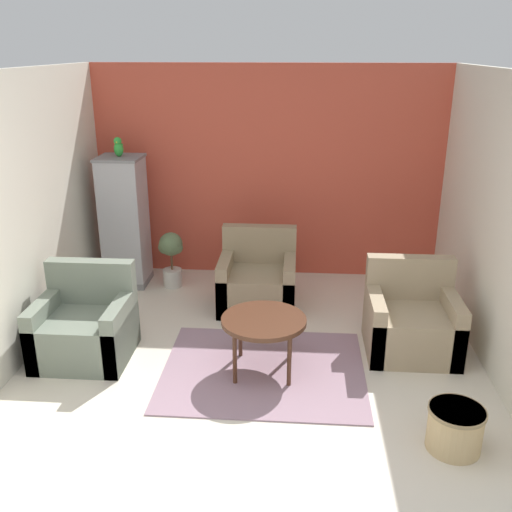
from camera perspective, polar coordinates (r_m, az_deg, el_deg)
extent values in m
plane|color=beige|center=(4.00, -2.09, -20.81)|extent=(20.00, 20.00, 0.00)
cube|color=#C64C38|center=(6.74, 1.19, 8.28)|extent=(4.14, 0.06, 2.46)
cube|color=beige|center=(5.52, -21.66, 4.15)|extent=(0.06, 3.56, 2.46)
cube|color=beige|center=(5.24, 22.85, 3.19)|extent=(0.06, 3.56, 2.46)
cube|color=gray|center=(5.00, 0.76, -11.32)|extent=(1.72, 1.42, 0.01)
cylinder|color=#472819|center=(4.77, 0.78, -6.46)|extent=(0.71, 0.71, 0.04)
cylinder|color=#472819|center=(4.72, -2.14, -10.29)|extent=(0.04, 0.04, 0.46)
cylinder|color=#472819|center=(4.69, 3.34, -10.49)|extent=(0.04, 0.04, 0.46)
cylinder|color=#472819|center=(5.10, -1.58, -7.77)|extent=(0.04, 0.04, 0.46)
cylinder|color=#472819|center=(5.08, 3.45, -7.94)|extent=(0.04, 0.04, 0.46)
cube|color=slate|center=(5.32, -16.75, -7.72)|extent=(0.79, 0.72, 0.42)
cube|color=slate|center=(5.40, -16.13, -2.44)|extent=(0.79, 0.14, 0.40)
cube|color=slate|center=(5.42, -20.19, -6.78)|extent=(0.12, 0.72, 0.56)
cube|color=slate|center=(5.18, -13.32, -7.29)|extent=(0.12, 0.72, 0.56)
cube|color=#9E896B|center=(5.37, 15.25, -7.26)|extent=(0.79, 0.72, 0.42)
cube|color=#9E896B|center=(5.47, 15.12, -2.04)|extent=(0.79, 0.14, 0.40)
cube|color=#9E896B|center=(5.29, 11.71, -6.56)|extent=(0.12, 0.72, 0.56)
cube|color=#9E896B|center=(5.42, 18.84, -6.59)|extent=(0.12, 0.72, 0.56)
cube|color=#8E7A5B|center=(6.05, 0.15, -3.32)|extent=(0.79, 0.72, 0.42)
cube|color=#8E7A5B|center=(6.17, 0.35, 1.26)|extent=(0.79, 0.14, 0.40)
cube|color=#8E7A5B|center=(6.05, -3.04, -2.60)|extent=(0.12, 0.72, 0.56)
cube|color=#8E7A5B|center=(6.00, 3.36, -2.79)|extent=(0.12, 0.72, 0.56)
cube|color=slate|center=(6.90, -12.53, -2.30)|extent=(0.46, 0.46, 0.07)
cube|color=#A8A8AD|center=(6.66, -13.00, 3.52)|extent=(0.46, 0.46, 1.39)
cube|color=slate|center=(6.50, -13.50, 9.52)|extent=(0.48, 0.48, 0.03)
ellipsoid|color=green|center=(6.48, -13.57, 10.35)|extent=(0.10, 0.13, 0.16)
sphere|color=green|center=(6.45, -13.68, 11.11)|extent=(0.09, 0.09, 0.09)
cone|color=gold|center=(6.42, -13.77, 10.99)|extent=(0.04, 0.04, 0.04)
cone|color=green|center=(6.54, -13.41, 10.30)|extent=(0.05, 0.10, 0.14)
cylinder|color=beige|center=(6.69, -8.33, -2.14)|extent=(0.22, 0.22, 0.20)
cylinder|color=brown|center=(6.61, -8.43, -0.46)|extent=(0.03, 0.03, 0.21)
sphere|color=#566B47|center=(6.54, -8.51, 1.19)|extent=(0.27, 0.27, 0.27)
sphere|color=#566B47|center=(6.60, -9.07, 0.89)|extent=(0.16, 0.16, 0.16)
sphere|color=#566B47|center=(6.52, -7.96, 0.84)|extent=(0.15, 0.15, 0.15)
cylinder|color=tan|center=(4.31, 19.26, -16.00)|extent=(0.37, 0.37, 0.32)
cylinder|color=#957E57|center=(4.23, 19.50, -14.39)|extent=(0.39, 0.39, 0.02)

